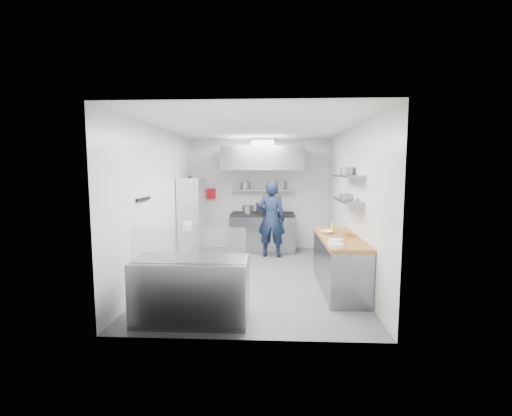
{
  "coord_description": "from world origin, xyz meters",
  "views": [
    {
      "loc": [
        0.32,
        -6.38,
        2.01
      ],
      "look_at": [
        0.0,
        0.6,
        1.25
      ],
      "focal_mm": 24.0,
      "sensor_mm": 36.0,
      "label": 1
    }
  ],
  "objects_px": {
    "gas_range": "(263,233)",
    "wire_rack": "(192,218)",
    "display_case": "(192,290)",
    "chef": "(271,219)"
  },
  "relations": [
    {
      "from": "gas_range",
      "to": "chef",
      "type": "xyz_separation_m",
      "value": [
        0.22,
        -0.57,
        0.44
      ]
    },
    {
      "from": "gas_range",
      "to": "wire_rack",
      "type": "height_order",
      "value": "wire_rack"
    },
    {
      "from": "chef",
      "to": "display_case",
      "type": "relative_size",
      "value": 1.19
    },
    {
      "from": "chef",
      "to": "display_case",
      "type": "distance_m",
      "value": 3.71
    },
    {
      "from": "wire_rack",
      "to": "display_case",
      "type": "distance_m",
      "value": 3.59
    },
    {
      "from": "chef",
      "to": "wire_rack",
      "type": "distance_m",
      "value": 1.85
    },
    {
      "from": "gas_range",
      "to": "wire_rack",
      "type": "relative_size",
      "value": 0.86
    },
    {
      "from": "gas_range",
      "to": "display_case",
      "type": "relative_size",
      "value": 1.07
    },
    {
      "from": "gas_range",
      "to": "wire_rack",
      "type": "bearing_deg",
      "value": -158.63
    },
    {
      "from": "display_case",
      "to": "wire_rack",
      "type": "bearing_deg",
      "value": 102.86
    }
  ]
}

